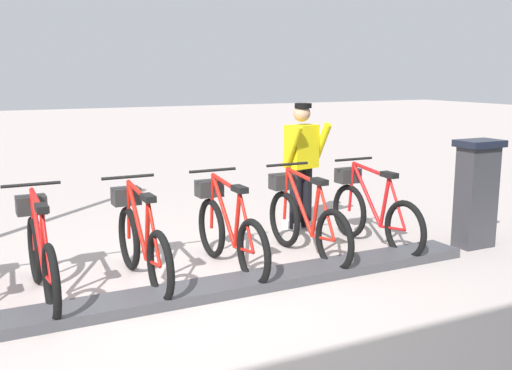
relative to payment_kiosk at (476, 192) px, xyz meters
The scene contains 9 objects.
ground_plane 3.75m from the payment_kiosk, 90.83° to the left, with size 60.00×60.00×0.00m, color #BAABA6.
dock_rail_base 3.74m from the payment_kiosk, 90.83° to the left, with size 0.44×6.42×0.10m, color #47474C.
payment_kiosk is the anchor object (origin of this frame).
bike_docked_0 1.24m from the payment_kiosk, 62.05° to the left, with size 1.72×0.54×1.02m.
bike_docked_1 2.11m from the payment_kiosk, 74.16° to the left, with size 1.72×0.54×1.02m.
bike_docked_2 3.02m from the payment_kiosk, 79.04° to the left, with size 1.72×0.54×1.02m.
bike_docked_3 3.94m from the payment_kiosk, 81.64° to the left, with size 1.72×0.54×1.02m.
bike_docked_4 4.87m from the payment_kiosk, 83.25° to the left, with size 1.72×0.54×1.02m.
worker_near_rack 2.18m from the payment_kiosk, 40.69° to the left, with size 0.50×0.68×1.66m.
Camera 1 is at (-4.98, 1.76, 2.06)m, focal length 42.25 mm.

